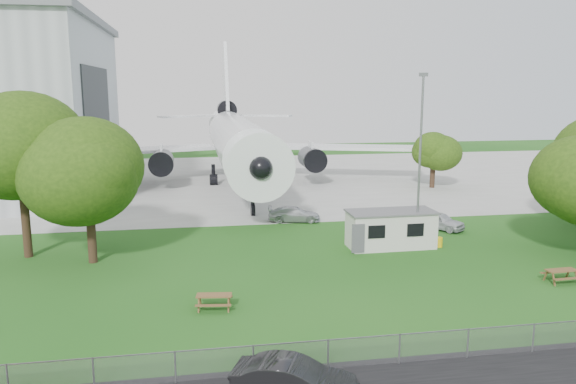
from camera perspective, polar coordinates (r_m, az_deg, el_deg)
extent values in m
plane|color=#2D6620|center=(32.59, 3.52, -9.48)|extent=(160.00, 160.00, 0.00)
cube|color=#B7B7B2|center=(69.05, -3.68, 1.29)|extent=(120.00, 46.00, 0.03)
cube|color=#2D3033|center=(63.69, -18.67, 6.07)|extent=(0.16, 16.00, 12.96)
cylinder|color=white|center=(64.26, -5.13, 5.14)|extent=(5.40, 34.00, 5.40)
cone|color=white|center=(45.47, -3.19, 2.91)|extent=(5.40, 5.50, 5.40)
cone|color=white|center=(85.09, -6.30, 6.99)|extent=(4.86, 9.00, 4.86)
cube|color=white|center=(67.77, -15.96, 4.04)|extent=(21.36, 10.77, 0.36)
cube|color=white|center=(69.63, 5.01, 4.57)|extent=(21.36, 10.77, 0.36)
cube|color=white|center=(84.93, -6.37, 10.83)|extent=(0.46, 9.96, 12.17)
cylinder|color=#515459|center=(63.89, -12.69, 3.00)|extent=(2.50, 4.20, 2.50)
cylinder|color=#515459|center=(65.23, 2.41, 3.40)|extent=(2.50, 4.20, 2.50)
cylinder|color=#515459|center=(83.99, -6.28, 8.31)|extent=(2.60, 4.50, 2.60)
cylinder|color=black|center=(49.56, -3.60, -1.03)|extent=(0.36, 0.36, 2.40)
cylinder|color=black|center=(65.58, -7.59, 1.77)|extent=(0.44, 0.44, 2.40)
cylinder|color=black|center=(66.01, -2.72, 1.91)|extent=(0.44, 0.44, 2.40)
cube|color=beige|center=(40.40, 10.39, -3.80)|extent=(6.04, 2.60, 2.50)
cube|color=#59595B|center=(40.09, 10.45, -1.98)|extent=(6.24, 2.80, 0.12)
cylinder|color=gold|center=(41.37, 15.08, -4.94)|extent=(0.50, 0.50, 0.70)
cube|color=gray|center=(24.22, 8.88, -17.03)|extent=(58.00, 0.04, 1.30)
cylinder|color=slate|center=(39.43, 13.23, 2.78)|extent=(0.16, 0.16, 12.00)
cylinder|color=#382619|center=(41.11, -25.05, -3.22)|extent=(0.56, 0.56, 4.12)
sphere|color=#3F6015|center=(40.29, -25.61, 3.76)|extent=(8.63, 8.63, 8.63)
cylinder|color=#382619|center=(38.33, -19.32, -4.37)|extent=(0.56, 0.56, 3.34)
sphere|color=#3F6015|center=(37.52, -19.70, 1.67)|extent=(7.65, 7.65, 7.65)
cylinder|color=#382619|center=(65.13, 14.46, 1.52)|extent=(0.56, 0.56, 2.52)
sphere|color=#3F6015|center=(64.74, 14.58, 4.21)|extent=(5.37, 5.37, 5.37)
imported|color=black|center=(21.33, 0.62, -18.66)|extent=(4.82, 3.26, 1.50)
imported|color=#B7B9BF|center=(46.35, 15.12, -2.85)|extent=(3.69, 4.18, 1.37)
imported|color=silver|center=(47.28, 0.62, -2.27)|extent=(4.61, 2.43, 1.27)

